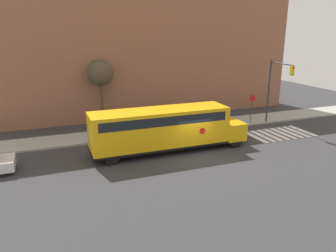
% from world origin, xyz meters
% --- Properties ---
extents(ground_plane, '(60.00, 60.00, 0.00)m').
position_xyz_m(ground_plane, '(0.00, 0.00, 0.00)').
color(ground_plane, '#333335').
extents(sidewalk_strip, '(44.00, 3.00, 0.15)m').
position_xyz_m(sidewalk_strip, '(0.00, 6.50, 0.07)').
color(sidewalk_strip, '#9E9E99').
rests_on(sidewalk_strip, ground).
extents(building_backdrop, '(32.00, 4.00, 13.57)m').
position_xyz_m(building_backdrop, '(0.00, 13.00, 6.78)').
color(building_backdrop, '#935B42').
rests_on(building_backdrop, ground).
extents(crosswalk_stripes, '(5.40, 3.20, 0.01)m').
position_xyz_m(crosswalk_stripes, '(8.82, 2.00, 0.00)').
color(crosswalk_stripes, white).
rests_on(crosswalk_stripes, ground).
extents(school_bus, '(11.46, 2.57, 3.15)m').
position_xyz_m(school_bus, '(-1.81, 1.59, 1.82)').
color(school_bus, '#EAA80F').
rests_on(school_bus, ground).
extents(stop_sign, '(0.60, 0.10, 2.76)m').
position_xyz_m(stop_sign, '(8.27, 5.49, 1.76)').
color(stop_sign, '#38383A').
rests_on(stop_sign, ground).
extents(traffic_light, '(0.28, 3.02, 5.94)m').
position_xyz_m(traffic_light, '(9.89, 4.39, 3.88)').
color(traffic_light, '#38383A').
rests_on(traffic_light, ground).
extents(tree_near_sidewalk, '(2.30, 2.30, 5.98)m').
position_xyz_m(tree_near_sidewalk, '(-4.72, 10.16, 4.75)').
color(tree_near_sidewalk, brown).
rests_on(tree_near_sidewalk, ground).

